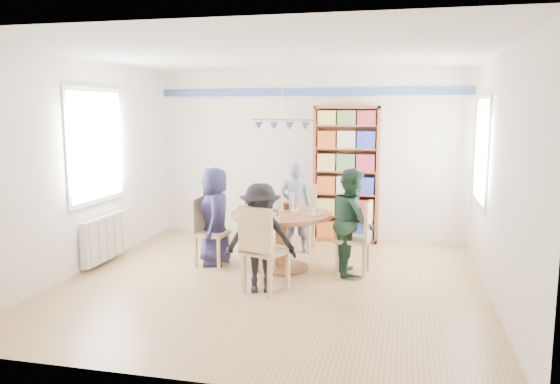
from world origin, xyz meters
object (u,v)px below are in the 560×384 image
(person_far, at_px, (296,207))
(chair_left, at_px, (206,228))
(radiator, at_px, (105,238))
(bookshelf, at_px, (346,176))
(dining_table, at_px, (281,227))
(chair_far, at_px, (301,214))
(chair_near, at_px, (262,246))
(person_left, at_px, (215,216))
(person_near, at_px, (260,238))
(person_right, at_px, (352,222))
(chair_right, at_px, (359,234))

(person_far, bearing_deg, chair_left, 35.77)
(radiator, bearing_deg, bookshelf, 33.93)
(dining_table, relative_size, chair_far, 1.34)
(chair_left, xyz_separation_m, bookshelf, (1.67, 1.78, 0.54))
(chair_near, relative_size, person_left, 0.77)
(chair_far, bearing_deg, radiator, -151.01)
(chair_left, distance_m, person_near, 1.35)
(person_near, bearing_deg, chair_near, -82.93)
(dining_table, distance_m, person_right, 0.92)
(person_left, relative_size, person_right, 0.98)
(bookshelf, bearing_deg, dining_table, -110.16)
(radiator, bearing_deg, chair_near, -16.49)
(radiator, distance_m, chair_near, 2.50)
(person_far, bearing_deg, bookshelf, -133.77)
(person_right, relative_size, person_far, 1.01)
(person_left, bearing_deg, person_right, 70.67)
(chair_right, height_order, person_right, person_right)
(chair_right, xyz_separation_m, chair_near, (-1.01, -1.00, 0.04))
(dining_table, height_order, person_left, person_left)
(chair_near, relative_size, person_near, 0.81)
(chair_far, height_order, bookshelf, bookshelf)
(chair_far, distance_m, person_near, 1.99)
(chair_far, bearing_deg, person_far, -106.40)
(chair_right, bearing_deg, radiator, -175.14)
(chair_far, bearing_deg, chair_near, -91.33)
(chair_far, height_order, person_near, person_near)
(chair_left, relative_size, chair_right, 0.98)
(person_right, distance_m, person_far, 1.28)
(radiator, distance_m, person_far, 2.70)
(chair_right, xyz_separation_m, chair_far, (-0.96, 1.06, 0.02))
(chair_left, relative_size, bookshelf, 0.43)
(person_right, bearing_deg, person_left, 75.99)
(chair_left, height_order, person_near, person_near)
(chair_left, relative_size, person_near, 0.73)
(radiator, relative_size, bookshelf, 0.47)
(chair_near, xyz_separation_m, person_near, (-0.03, 0.07, 0.07))
(radiator, height_order, chair_left, chair_left)
(chair_near, bearing_deg, person_left, 132.14)
(dining_table, bearing_deg, person_near, -91.87)
(radiator, xyz_separation_m, chair_near, (2.39, -0.71, 0.21))
(radiator, bearing_deg, person_right, 5.22)
(chair_right, bearing_deg, person_far, 137.90)
(chair_far, xyz_separation_m, person_far, (-0.05, -0.15, 0.13))
(dining_table, height_order, chair_left, chair_left)
(person_far, relative_size, person_near, 1.06)
(radiator, distance_m, chair_left, 1.40)
(person_right, distance_m, person_near, 1.34)
(person_near, bearing_deg, chair_right, 25.09)
(chair_right, height_order, chair_near, chair_near)
(bookshelf, bearing_deg, person_near, -104.10)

